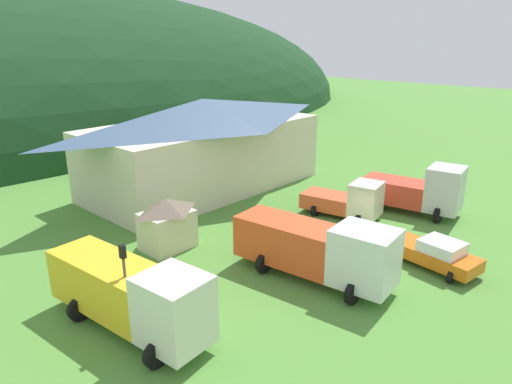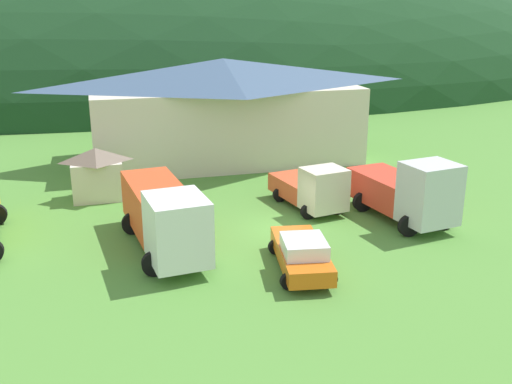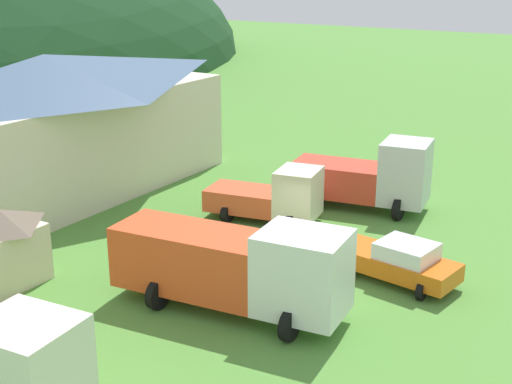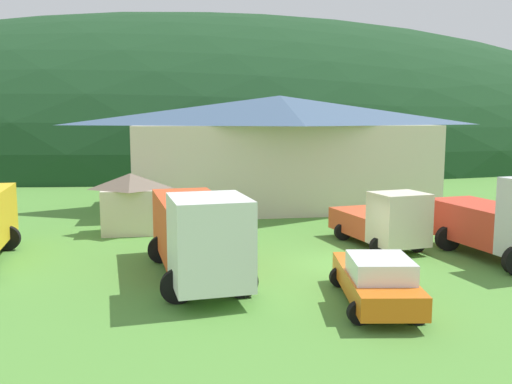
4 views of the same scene
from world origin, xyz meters
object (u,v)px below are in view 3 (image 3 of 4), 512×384
at_px(service_pickup_orange, 395,260).
at_px(light_truck_cream, 275,196).
at_px(tow_truck_silver, 371,175).
at_px(depot_building, 49,123).
at_px(traffic_cone_near_pickup, 328,246).
at_px(traffic_cone_mid_row, 337,255).
at_px(heavy_rig_white, 238,265).
at_px(play_shed_cream, 2,246).

bearing_deg(service_pickup_orange, light_truck_cream, 164.90).
bearing_deg(service_pickup_orange, tow_truck_silver, 128.18).
height_order(depot_building, service_pickup_orange, depot_building).
height_order(depot_building, traffic_cone_near_pickup, depot_building).
bearing_deg(traffic_cone_mid_row, light_truck_cream, 63.85).
relative_size(depot_building, traffic_cone_mid_row, 31.97).
height_order(service_pickup_orange, traffic_cone_near_pickup, service_pickup_orange).
height_order(heavy_rig_white, light_truck_cream, heavy_rig_white).
bearing_deg(tow_truck_silver, traffic_cone_mid_row, -88.10).
xyz_separation_m(depot_building, service_pickup_orange, (-0.95, -19.62, -2.93)).
bearing_deg(depot_building, tow_truck_silver, -67.79).
xyz_separation_m(service_pickup_orange, traffic_cone_mid_row, (1.08, 2.94, -0.83)).
bearing_deg(traffic_cone_mid_row, tow_truck_silver, 10.78).
height_order(play_shed_cream, traffic_cone_mid_row, play_shed_cream).
bearing_deg(heavy_rig_white, play_shed_cream, -167.93).
distance_m(play_shed_cream, light_truck_cream, 12.57).
bearing_deg(light_truck_cream, service_pickup_orange, -34.20).
height_order(play_shed_cream, traffic_cone_near_pickup, play_shed_cream).
xyz_separation_m(heavy_rig_white, tow_truck_silver, (12.65, 0.40, -0.07)).
bearing_deg(light_truck_cream, heavy_rig_white, -77.92).
height_order(play_shed_cream, light_truck_cream, play_shed_cream).
distance_m(depot_building, heavy_rig_white, 17.22).
relative_size(heavy_rig_white, service_pickup_orange, 1.61).
relative_size(heavy_rig_white, traffic_cone_mid_row, 13.81).
height_order(play_shed_cream, tow_truck_silver, tow_truck_silver).
xyz_separation_m(play_shed_cream, tow_truck_silver, (15.52, -8.33, 0.14)).
distance_m(depot_building, traffic_cone_near_pickup, 16.42).
bearing_deg(tow_truck_silver, depot_building, -166.66).
xyz_separation_m(heavy_rig_white, traffic_cone_near_pickup, (7.06, -0.06, -1.79)).
bearing_deg(service_pickup_orange, traffic_cone_mid_row, 168.52).
relative_size(service_pickup_orange, traffic_cone_mid_row, 8.57).
relative_size(light_truck_cream, traffic_cone_near_pickup, 9.99).
distance_m(light_truck_cream, traffic_cone_near_pickup, 4.11).
relative_size(depot_building, service_pickup_orange, 3.73).
height_order(depot_building, light_truck_cream, depot_building).
bearing_deg(tow_truck_silver, heavy_rig_white, -97.08).
height_order(play_shed_cream, heavy_rig_white, heavy_rig_white).
distance_m(tow_truck_silver, traffic_cone_mid_row, 6.54).
distance_m(heavy_rig_white, service_pickup_orange, 6.60).
bearing_deg(play_shed_cream, traffic_cone_mid_row, -45.59).
distance_m(play_shed_cream, traffic_cone_mid_row, 13.41).
bearing_deg(tow_truck_silver, light_truck_cream, -136.58).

